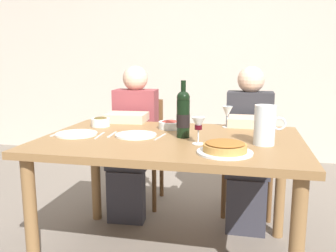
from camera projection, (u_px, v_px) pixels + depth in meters
name	position (u px, v px, depth m)	size (l,w,h in m)	color
back_wall	(213.00, 43.00, 4.32)	(8.00, 0.10, 2.80)	beige
dining_table	(171.00, 153.00, 2.11)	(1.50, 1.00, 0.76)	olive
wine_bottle	(183.00, 114.00, 2.08)	(0.08, 0.08, 0.33)	black
water_pitcher	(265.00, 127.00, 1.90)	(0.17, 0.11, 0.21)	silver
baked_tart	(225.00, 148.00, 1.74)	(0.27, 0.27, 0.06)	silver
salad_bowl	(170.00, 124.00, 2.36)	(0.16, 0.16, 0.06)	silver
olive_bowl	(101.00, 121.00, 2.44)	(0.13, 0.13, 0.07)	white
wine_glass_left_diner	(198.00, 125.00, 1.92)	(0.07, 0.07, 0.15)	silver
wine_glass_right_diner	(227.00, 113.00, 2.39)	(0.07, 0.07, 0.14)	silver
dinner_plate_left_setting	(76.00, 134.00, 2.17)	(0.25, 0.25, 0.01)	white
dinner_plate_right_setting	(136.00, 135.00, 2.14)	(0.25, 0.25, 0.01)	white
fork_left_setting	(58.00, 134.00, 2.20)	(0.16, 0.01, 0.01)	silver
knife_left_setting	(100.00, 136.00, 2.14)	(0.18, 0.01, 0.01)	silver
knife_right_setting	(160.00, 137.00, 2.11)	(0.18, 0.01, 0.01)	silver
spoon_right_setting	(112.00, 134.00, 2.17)	(0.16, 0.01, 0.01)	silver
chair_left	(140.00, 144.00, 3.08)	(0.42, 0.42, 0.87)	brown
diner_left	(133.00, 136.00, 2.83)	(0.35, 0.52, 1.16)	#8E3D42
chair_right	(248.00, 149.00, 2.90)	(0.40, 0.40, 0.87)	brown
diner_right	(249.00, 141.00, 2.65)	(0.34, 0.50, 1.16)	#2D2D33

